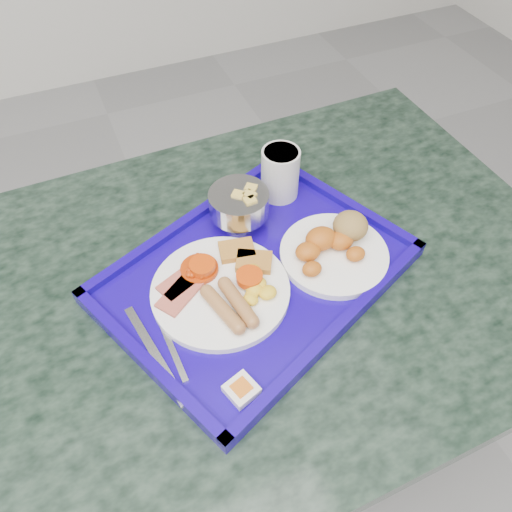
{
  "coord_description": "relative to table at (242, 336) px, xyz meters",
  "views": [
    {
      "loc": [
        0.51,
        0.45,
        1.41
      ],
      "look_at": [
        0.72,
        0.93,
        0.79
      ],
      "focal_mm": 35.0,
      "sensor_mm": 36.0,
      "label": 1
    }
  ],
  "objects": [
    {
      "name": "fruit_bowl",
      "position": [
        0.04,
        0.11,
        0.25
      ],
      "size": [
        0.11,
        0.11,
        0.07
      ],
      "color": "#B0B0B2",
      "rests_on": "tray"
    },
    {
      "name": "juice_cup",
      "position": [
        0.14,
        0.15,
        0.26
      ],
      "size": [
        0.07,
        0.07,
        0.1
      ],
      "color": "silver",
      "rests_on": "tray"
    },
    {
      "name": "jam_packet",
      "position": [
        -0.08,
        -0.2,
        0.21
      ],
      "size": [
        0.05,
        0.05,
        0.02
      ],
      "rotation": [
        0.0,
        0.0,
        0.32
      ],
      "color": "white",
      "rests_on": "tray"
    },
    {
      "name": "knife",
      "position": [
        -0.17,
        -0.1,
        0.21
      ],
      "size": [
        0.05,
        0.19,
        0.0
      ],
      "primitive_type": "cube",
      "rotation": [
        0.0,
        0.0,
        0.18
      ],
      "color": "#B0B0B2",
      "rests_on": "tray"
    },
    {
      "name": "bread_plate",
      "position": [
        0.17,
        -0.02,
        0.22
      ],
      "size": [
        0.19,
        0.19,
        0.06
      ],
      "rotation": [
        0.0,
        0.0,
        -0.36
      ],
      "color": "white",
      "rests_on": "tray"
    },
    {
      "name": "main_plate",
      "position": [
        -0.04,
        -0.03,
        0.22
      ],
      "size": [
        0.22,
        0.22,
        0.04
      ],
      "rotation": [
        0.0,
        0.0,
        0.1
      ],
      "color": "white",
      "rests_on": "tray"
    },
    {
      "name": "spoon",
      "position": [
        -0.14,
        -0.04,
        0.21
      ],
      "size": [
        0.03,
        0.16,
        0.01
      ],
      "rotation": [
        0.0,
        0.0,
        0.05
      ],
      "color": "#B0B0B2",
      "rests_on": "tray"
    },
    {
      "name": "tray",
      "position": [
        0.03,
        -0.01,
        0.2
      ],
      "size": [
        0.58,
        0.52,
        0.03
      ],
      "rotation": [
        0.0,
        0.0,
        0.4
      ],
      "color": "#15038B",
      "rests_on": "table"
    },
    {
      "name": "table",
      "position": [
        0.0,
        0.0,
        0.0
      ],
      "size": [
        1.19,
        0.81,
        0.73
      ],
      "rotation": [
        0.0,
        0.0,
        0.02
      ],
      "color": "gray",
      "rests_on": "floor"
    }
  ]
}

